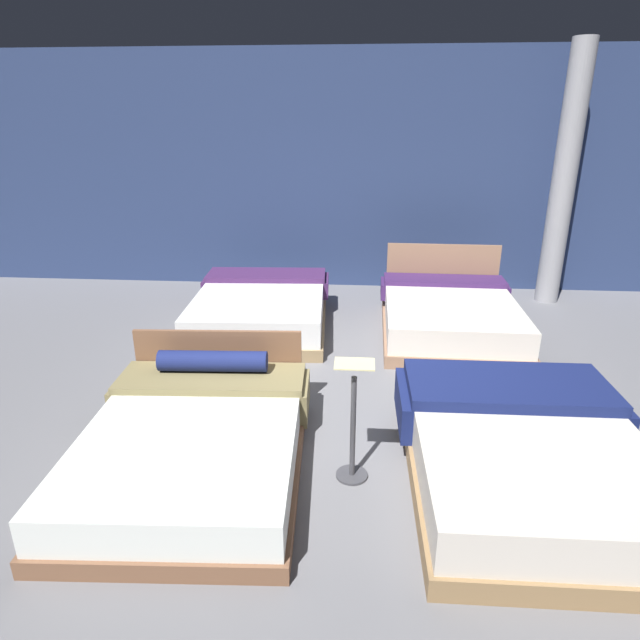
# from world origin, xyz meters

# --- Properties ---
(ground_plane) EXTENTS (18.00, 18.00, 0.02)m
(ground_plane) POSITION_xyz_m (0.00, 0.00, -0.01)
(ground_plane) COLOR slate
(showroom_back_wall) EXTENTS (18.00, 0.06, 3.50)m
(showroom_back_wall) POSITION_xyz_m (0.00, 3.95, 1.75)
(showroom_back_wall) COLOR navy
(showroom_back_wall) RESTS_ON ground_plane
(bed_0) EXTENTS (1.74, 2.19, 0.74)m
(bed_0) POSITION_xyz_m (-1.19, -1.03, 0.22)
(bed_0) COLOR brown
(bed_0) RESTS_ON ground_plane
(bed_1) EXTENTS (1.74, 2.11, 0.55)m
(bed_1) POSITION_xyz_m (1.24, -1.06, 0.25)
(bed_1) COLOR #94724B
(bed_1) RESTS_ON ground_plane
(bed_2) EXTENTS (1.79, 2.23, 0.52)m
(bed_2) POSITION_xyz_m (-1.24, 1.98, 0.24)
(bed_2) COLOR #917751
(bed_2) RESTS_ON ground_plane
(bed_3) EXTENTS (1.69, 2.14, 0.92)m
(bed_3) POSITION_xyz_m (1.13, 1.91, 0.24)
(bed_3) COLOR #936C52
(bed_3) RESTS_ON ground_plane
(price_sign) EXTENTS (0.28, 0.24, 0.93)m
(price_sign) POSITION_xyz_m (0.00, -1.07, 0.36)
(price_sign) COLOR #3F3F44
(price_sign) RESTS_ON ground_plane
(support_pillar) EXTENTS (0.32, 0.32, 3.50)m
(support_pillar) POSITION_xyz_m (2.77, 3.38, 1.75)
(support_pillar) COLOR #99999E
(support_pillar) RESTS_ON ground_plane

